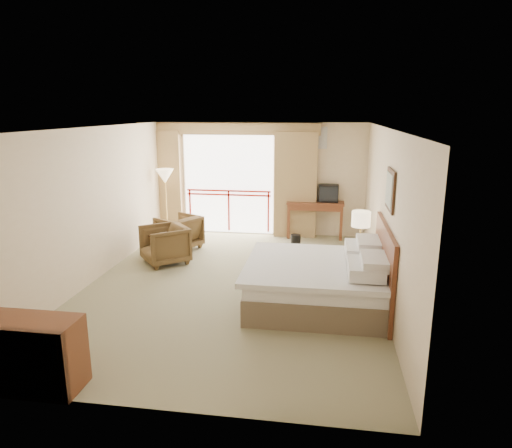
% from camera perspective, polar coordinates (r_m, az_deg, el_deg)
% --- Properties ---
extents(floor, '(7.00, 7.00, 0.00)m').
position_cam_1_polar(floor, '(8.09, -2.87, -7.56)').
color(floor, '#86805B').
rests_on(floor, ground).
extents(ceiling, '(7.00, 7.00, 0.00)m').
position_cam_1_polar(ceiling, '(7.53, -3.12, 11.92)').
color(ceiling, white).
rests_on(ceiling, wall_back).
extents(wall_back, '(5.00, 0.00, 5.00)m').
position_cam_1_polar(wall_back, '(11.09, 0.63, 5.63)').
color(wall_back, beige).
rests_on(wall_back, ground).
extents(wall_front, '(5.00, 0.00, 5.00)m').
position_cam_1_polar(wall_front, '(4.46, -12.05, -7.69)').
color(wall_front, beige).
rests_on(wall_front, ground).
extents(wall_left, '(0.00, 7.00, 7.00)m').
position_cam_1_polar(wall_left, '(8.55, -19.66, 2.25)').
color(wall_left, beige).
rests_on(wall_left, ground).
extents(wall_right, '(0.00, 7.00, 7.00)m').
position_cam_1_polar(wall_right, '(7.61, 15.80, 1.16)').
color(wall_right, beige).
rests_on(wall_right, ground).
extents(balcony_door, '(2.40, 0.00, 2.40)m').
position_cam_1_polar(balcony_door, '(11.23, -3.45, 4.94)').
color(balcony_door, white).
rests_on(balcony_door, wall_back).
extents(balcony_railing, '(2.09, 0.03, 1.02)m').
position_cam_1_polar(balcony_railing, '(11.28, -3.44, 2.97)').
color(balcony_railing, '#AD1B0E').
rests_on(balcony_railing, wall_back).
extents(curtain_left, '(1.00, 0.26, 2.50)m').
position_cam_1_polar(curtain_left, '(11.56, -11.65, 5.18)').
color(curtain_left, olive).
rests_on(curtain_left, wall_back).
extents(curtain_right, '(1.00, 0.26, 2.50)m').
position_cam_1_polar(curtain_right, '(10.88, 4.97, 4.87)').
color(curtain_right, olive).
rests_on(curtain_right, wall_back).
extents(valance, '(4.40, 0.22, 0.28)m').
position_cam_1_polar(valance, '(11.00, -3.66, 11.81)').
color(valance, olive).
rests_on(valance, wall_back).
extents(hvac_vent, '(0.50, 0.04, 0.50)m').
position_cam_1_polar(hvac_vent, '(10.86, 7.55, 10.63)').
color(hvac_vent, silver).
rests_on(hvac_vent, wall_back).
extents(bed, '(2.13, 2.06, 0.97)m').
position_cam_1_polar(bed, '(7.25, 7.90, -7.11)').
color(bed, brown).
rests_on(bed, floor).
extents(headboard, '(0.06, 2.10, 1.30)m').
position_cam_1_polar(headboard, '(7.22, 15.67, -5.30)').
color(headboard, '#5A2A19').
rests_on(headboard, wall_right).
extents(framed_art, '(0.04, 0.72, 0.60)m').
position_cam_1_polar(framed_art, '(6.93, 16.42, 4.11)').
color(framed_art, black).
rests_on(framed_art, wall_right).
extents(nightstand, '(0.42, 0.49, 0.56)m').
position_cam_1_polar(nightstand, '(8.69, 12.75, -4.37)').
color(nightstand, '#5A2A19').
rests_on(nightstand, floor).
extents(table_lamp, '(0.34, 0.34, 0.61)m').
position_cam_1_polar(table_lamp, '(8.54, 13.00, 0.53)').
color(table_lamp, tan).
rests_on(table_lamp, nightstand).
extents(phone, '(0.22, 0.19, 0.08)m').
position_cam_1_polar(phone, '(8.45, 12.60, -2.60)').
color(phone, black).
rests_on(phone, nightstand).
extents(desk, '(1.34, 0.65, 0.88)m').
position_cam_1_polar(desk, '(11.05, 7.43, 1.95)').
color(desk, '#5A2A19').
rests_on(desk, floor).
extents(tv, '(0.45, 0.36, 0.41)m').
position_cam_1_polar(tv, '(10.91, 9.06, 3.85)').
color(tv, black).
rests_on(tv, desk).
extents(coffee_maker, '(0.15, 0.15, 0.27)m').
position_cam_1_polar(coffee_maker, '(10.94, 5.64, 3.60)').
color(coffee_maker, black).
rests_on(coffee_maker, desk).
extents(cup, '(0.09, 0.09, 0.10)m').
position_cam_1_polar(cup, '(10.90, 6.40, 3.10)').
color(cup, white).
rests_on(cup, desk).
extents(wastebasket, '(0.28, 0.28, 0.28)m').
position_cam_1_polar(wastebasket, '(10.24, 4.98, -2.09)').
color(wastebasket, black).
rests_on(wastebasket, floor).
extents(armchair_far, '(1.10, 1.09, 0.74)m').
position_cam_1_polar(armchair_far, '(10.25, -9.53, -3.03)').
color(armchair_far, '#4D351A').
rests_on(armchair_far, floor).
extents(armchair_near, '(1.16, 1.16, 0.76)m').
position_cam_1_polar(armchair_near, '(9.36, -11.23, -4.76)').
color(armchair_near, '#4D351A').
rests_on(armchair_near, floor).
extents(side_table, '(0.48, 0.48, 0.52)m').
position_cam_1_polar(side_table, '(9.59, -11.94, -2.12)').
color(side_table, black).
rests_on(side_table, floor).
extents(book, '(0.20, 0.24, 0.02)m').
position_cam_1_polar(book, '(9.54, -11.99, -1.16)').
color(book, white).
rests_on(book, side_table).
extents(floor_lamp, '(0.42, 0.42, 1.64)m').
position_cam_1_polar(floor_lamp, '(10.97, -11.31, 5.57)').
color(floor_lamp, tan).
rests_on(floor_lamp, floor).
extents(dresser, '(1.21, 0.51, 0.81)m').
position_cam_1_polar(dresser, '(5.74, -26.87, -14.26)').
color(dresser, '#5A2A19').
rests_on(dresser, floor).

